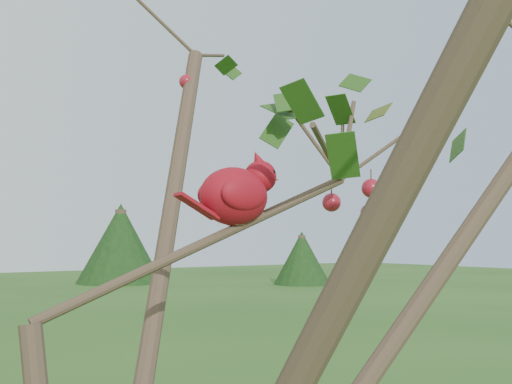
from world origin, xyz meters
TOP-DOWN VIEW (x-y plane):
  - crabapple_tree at (0.03, -0.02)m, footprint 2.35×2.05m
  - cardinal at (0.31, 0.07)m, footprint 0.22×0.11m

SIDE VIEW (x-z plane):
  - crabapple_tree at x=0.03m, z-range 0.65..3.60m
  - cardinal at x=0.31m, z-range 2.09..2.24m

